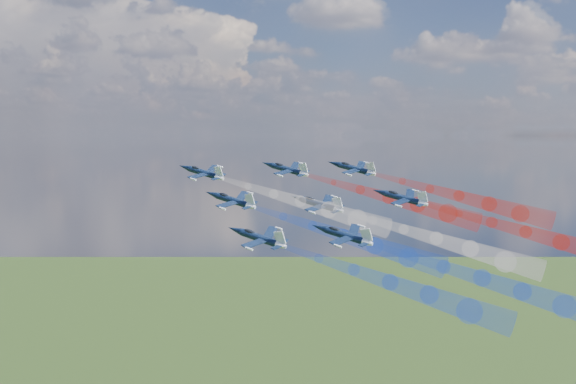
{
  "coord_description": "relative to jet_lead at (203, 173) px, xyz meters",
  "views": [
    {
      "loc": [
        -24.56,
        -142.18,
        185.74
      ],
      "look_at": [
        -11.88,
        -4.48,
        173.76
      ],
      "focal_mm": 40.66,
      "sensor_mm": 36.0,
      "label": 1
    }
  ],
  "objects": [
    {
      "name": "jet_lead",
      "position": [
        0.0,
        0.0,
        0.0
      ],
      "size": [
        16.53,
        16.06,
        8.52
      ],
      "primitive_type": null,
      "rotation": [
        0.22,
        -0.25,
        0.92
      ],
      "color": "black"
    },
    {
      "name": "trail_lead",
      "position": [
        20.71,
        -13.98,
        -5.47
      ],
      "size": [
        34.86,
        26.45,
        13.61
      ],
      "primitive_type": null,
      "rotation": [
        0.22,
        -0.25,
        0.92
      ],
      "color": "white"
    },
    {
      "name": "jet_inner_left",
      "position": [
        6.5,
        -14.61,
        -4.94
      ],
      "size": [
        16.53,
        16.06,
        8.52
      ],
      "primitive_type": null,
      "rotation": [
        0.22,
        -0.25,
        0.92
      ],
      "color": "black"
    },
    {
      "name": "trail_inner_left",
      "position": [
        27.2,
        -28.59,
        -10.41
      ],
      "size": [
        34.86,
        26.45,
        13.61
      ],
      "primitive_type": null,
      "rotation": [
        0.22,
        -0.25,
        0.92
      ],
      "color": "blue"
    },
    {
      "name": "jet_inner_right",
      "position": [
        19.37,
        2.37,
        0.54
      ],
      "size": [
        16.53,
        16.06,
        8.52
      ],
      "primitive_type": null,
      "rotation": [
        0.22,
        -0.25,
        0.92
      ],
      "color": "black"
    },
    {
      "name": "trail_inner_right",
      "position": [
        40.07,
        -11.61,
        -4.93
      ],
      "size": [
        34.86,
        26.45,
        13.61
      ],
      "primitive_type": null,
      "rotation": [
        0.22,
        -0.25,
        0.92
      ],
      "color": "red"
    },
    {
      "name": "jet_outer_left",
      "position": [
        11.2,
        -32.29,
        -10.07
      ],
      "size": [
        16.53,
        16.06,
        8.52
      ],
      "primitive_type": null,
      "rotation": [
        0.22,
        -0.25,
        0.92
      ],
      "color": "black"
    },
    {
      "name": "trail_outer_left",
      "position": [
        31.91,
        -46.27,
        -15.54
      ],
      "size": [
        34.86,
        26.45,
        13.61
      ],
      "primitive_type": null,
      "rotation": [
        0.22,
        -0.25,
        0.92
      ],
      "color": "blue"
    },
    {
      "name": "jet_center_third",
      "position": [
        24.49,
        -14.94,
        -5.86
      ],
      "size": [
        16.53,
        16.06,
        8.52
      ],
      "primitive_type": null,
      "rotation": [
        0.22,
        -0.25,
        0.92
      ],
      "color": "black"
    },
    {
      "name": "trail_center_third",
      "position": [
        45.19,
        -28.92,
        -11.33
      ],
      "size": [
        34.86,
        26.45,
        13.61
      ],
      "primitive_type": null,
      "rotation": [
        0.22,
        -0.25,
        0.92
      ],
      "color": "white"
    },
    {
      "name": "jet_outer_right",
      "position": [
        35.22,
        2.68,
        0.65
      ],
      "size": [
        16.53,
        16.06,
        8.52
      ],
      "primitive_type": null,
      "rotation": [
        0.22,
        -0.25,
        0.92
      ],
      "color": "black"
    },
    {
      "name": "trail_outer_right",
      "position": [
        55.93,
        -11.3,
        -4.81
      ],
      "size": [
        34.86,
        26.45,
        13.61
      ],
      "primitive_type": null,
      "rotation": [
        0.22,
        -0.25,
        0.92
      ],
      "color": "red"
    },
    {
      "name": "jet_rear_left",
      "position": [
        26.97,
        -31.52,
        -9.93
      ],
      "size": [
        16.53,
        16.06,
        8.52
      ],
      "primitive_type": null,
      "rotation": [
        0.22,
        -0.25,
        0.92
      ],
      "color": "black"
    },
    {
      "name": "trail_rear_left",
      "position": [
        47.68,
        -45.5,
        -15.4
      ],
      "size": [
        34.86,
        26.45,
        13.61
      ],
      "primitive_type": null,
      "rotation": [
        0.22,
        -0.25,
        0.92
      ],
      "color": "blue"
    },
    {
      "name": "jet_rear_right",
      "position": [
        42.36,
        -14.68,
        -4.76
      ],
      "size": [
        16.53,
        16.06,
        8.52
      ],
      "primitive_type": null,
      "rotation": [
        0.22,
        -0.25,
        0.92
      ],
      "color": "black"
    },
    {
      "name": "trail_rear_right",
      "position": [
        63.07,
        -28.66,
        -10.22
      ],
      "size": [
        34.86,
        26.45,
        13.61
      ],
      "primitive_type": null,
      "rotation": [
        0.22,
        -0.25,
        0.92
      ],
      "color": "red"
    }
  ]
}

